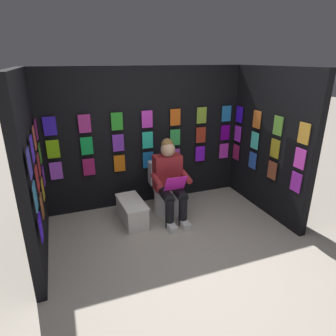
# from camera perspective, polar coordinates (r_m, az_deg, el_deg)

# --- Properties ---
(ground_plane) EXTENTS (30.00, 30.00, 0.00)m
(ground_plane) POSITION_cam_1_polar(r_m,az_deg,el_deg) (3.61, 4.79, -18.06)
(ground_plane) COLOR #B2A899
(display_wall_back) EXTENTS (3.26, 0.14, 2.16)m
(display_wall_back) POSITION_cam_1_polar(r_m,az_deg,el_deg) (4.66, -4.29, 5.92)
(display_wall_back) COLOR black
(display_wall_back) RESTS_ON ground
(display_wall_left) EXTENTS (0.14, 1.75, 2.16)m
(display_wall_left) POSITION_cam_1_polar(r_m,az_deg,el_deg) (4.61, 19.08, 4.70)
(display_wall_left) COLOR black
(display_wall_left) RESTS_ON ground
(display_wall_right) EXTENTS (0.14, 1.75, 2.16)m
(display_wall_right) POSITION_cam_1_polar(r_m,az_deg,el_deg) (3.62, -25.29, -0.37)
(display_wall_right) COLOR black
(display_wall_right) RESTS_ON ground
(toilet) EXTENTS (0.41, 0.56, 0.77)m
(toilet) POSITION_cam_1_polar(r_m,az_deg,el_deg) (4.53, -0.60, -4.57)
(toilet) COLOR white
(toilet) RESTS_ON ground
(person_reading) EXTENTS (0.53, 0.69, 1.19)m
(person_reading) POSITION_cam_1_polar(r_m,az_deg,el_deg) (4.22, 0.39, -2.44)
(person_reading) COLOR maroon
(person_reading) RESTS_ON ground
(comic_longbox_near) EXTENTS (0.36, 0.67, 0.34)m
(comic_longbox_near) POSITION_cam_1_polar(r_m,az_deg,el_deg) (4.32, -7.01, -8.36)
(comic_longbox_near) COLOR white
(comic_longbox_near) RESTS_ON ground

